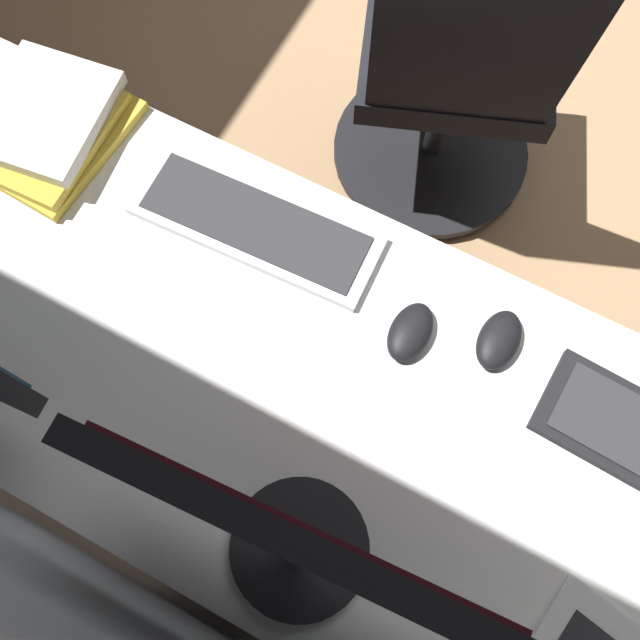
% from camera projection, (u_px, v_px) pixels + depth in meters
% --- Properties ---
extents(desk, '(2.08, 0.67, 0.73)m').
position_uv_depth(desk, '(306.00, 403.00, 1.13)').
color(desk, white).
rests_on(desk, ground).
extents(drawer_pedestal, '(0.40, 0.51, 0.69)m').
position_uv_depth(drawer_pedestal, '(355.00, 475.00, 1.40)').
color(drawer_pedestal, white).
rests_on(drawer_pedestal, ground).
extents(monitor_primary, '(0.48, 0.20, 0.41)m').
position_uv_depth(monitor_primary, '(295.00, 543.00, 0.77)').
color(monitor_primary, black).
rests_on(monitor_primary, desk).
extents(keyboard_main, '(0.43, 0.16, 0.02)m').
position_uv_depth(keyboard_main, '(256.00, 224.00, 1.15)').
color(keyboard_main, silver).
rests_on(keyboard_main, desk).
extents(mouse_main, '(0.06, 0.10, 0.03)m').
position_uv_depth(mouse_main, '(410.00, 332.00, 1.08)').
color(mouse_main, black).
rests_on(mouse_main, desk).
extents(mouse_spare, '(0.06, 0.10, 0.03)m').
position_uv_depth(mouse_spare, '(499.00, 340.00, 1.08)').
color(mouse_spare, black).
rests_on(mouse_spare, desk).
extents(book_stack_near, '(0.24, 0.28, 0.07)m').
position_uv_depth(book_stack_near, '(49.00, 126.00, 1.19)').
color(book_stack_near, gold).
rests_on(book_stack_near, desk).
extents(office_chair, '(0.56, 0.61, 0.97)m').
position_uv_depth(office_chair, '(455.00, 76.00, 1.59)').
color(office_chair, black).
rests_on(office_chair, ground).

